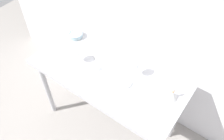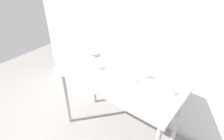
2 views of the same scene
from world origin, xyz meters
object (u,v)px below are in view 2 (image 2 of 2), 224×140
(wine_glass_near_right, at_px, (135,80))
(tasting_sheet_upper, at_px, (152,86))
(wine_glass_near_center, at_px, (111,69))
(wine_glass_far_right, at_px, (140,69))
(open_notebook, at_px, (121,70))
(wine_glass_near_left, at_px, (93,61))
(tasting_bowl, at_px, (93,53))
(decanter_funnel, at_px, (172,91))

(wine_glass_near_right, bearing_deg, tasting_sheet_upper, 59.01)
(wine_glass_near_center, height_order, wine_glass_far_right, wine_glass_far_right)
(open_notebook, bearing_deg, wine_glass_near_left, -120.29)
(wine_glass_near_right, xyz_separation_m, open_notebook, (-0.31, 0.20, -0.13))
(open_notebook, xyz_separation_m, tasting_sheet_upper, (0.41, -0.04, -0.00))
(wine_glass_near_center, height_order, tasting_sheet_upper, wine_glass_near_center)
(wine_glass_far_right, distance_m, open_notebook, 0.28)
(wine_glass_near_center, xyz_separation_m, wine_glass_near_left, (-0.27, 0.01, -0.01))
(wine_glass_near_center, relative_size, tasting_bowl, 1.25)
(open_notebook, relative_size, tasting_bowl, 2.88)
(wine_glass_far_right, xyz_separation_m, tasting_sheet_upper, (0.16, -0.02, -0.13))
(tasting_bowl, relative_size, decanter_funnel, 1.02)
(wine_glass_near_right, xyz_separation_m, decanter_funnel, (0.31, 0.17, -0.09))
(wine_glass_far_right, bearing_deg, wine_glass_near_center, -143.38)
(wine_glass_near_right, height_order, wine_glass_near_left, wine_glass_near_right)
(tasting_bowl, bearing_deg, wine_glass_near_right, -18.82)
(wine_glass_near_right, bearing_deg, wine_glass_far_right, 108.41)
(wine_glass_near_center, xyz_separation_m, wine_glass_far_right, (0.24, 0.18, 0.01))
(wine_glass_far_right, xyz_separation_m, decanter_funnel, (0.37, -0.02, -0.09))
(wine_glass_near_right, xyz_separation_m, tasting_bowl, (-0.81, 0.27, -0.10))
(wine_glass_far_right, height_order, open_notebook, wine_glass_far_right)
(open_notebook, distance_m, decanter_funnel, 0.62)
(wine_glass_near_left, bearing_deg, wine_glass_far_right, 17.53)
(wine_glass_near_right, relative_size, open_notebook, 0.44)
(wine_glass_near_center, relative_size, open_notebook, 0.43)
(wine_glass_near_right, bearing_deg, open_notebook, 146.57)
(decanter_funnel, bearing_deg, wine_glass_far_right, 177.52)
(tasting_sheet_upper, bearing_deg, decanter_funnel, 30.02)
(wine_glass_near_center, relative_size, wine_glass_near_left, 1.07)
(wine_glass_near_left, relative_size, decanter_funnel, 1.20)
(tasting_bowl, bearing_deg, open_notebook, -8.06)
(open_notebook, distance_m, tasting_bowl, 0.50)
(open_notebook, bearing_deg, wine_glass_far_right, 22.13)
(wine_glass_near_left, distance_m, tasting_sheet_upper, 0.70)
(wine_glass_near_left, xyz_separation_m, open_notebook, (0.27, 0.18, -0.11))
(open_notebook, xyz_separation_m, tasting_bowl, (-0.50, 0.07, 0.02))
(wine_glass_near_center, bearing_deg, wine_glass_near_left, 176.91)
(wine_glass_near_left, distance_m, tasting_bowl, 0.35)
(wine_glass_far_right, bearing_deg, wine_glass_near_right, -71.59)
(wine_glass_far_right, bearing_deg, wine_glass_near_left, -162.47)
(wine_glass_near_left, xyz_separation_m, tasting_sheet_upper, (0.67, 0.14, -0.11))
(wine_glass_near_center, distance_m, wine_glass_far_right, 0.30)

